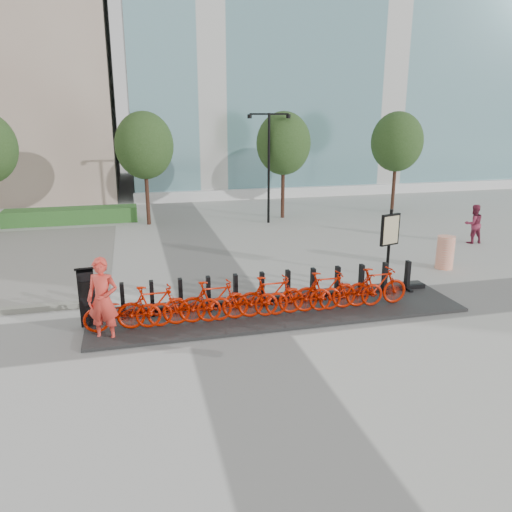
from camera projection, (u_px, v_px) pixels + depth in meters
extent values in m
plane|color=#A5A69E|center=(232.00, 321.00, 12.40)|extent=(120.00, 120.00, 0.00)
cube|color=#41737B|center=(346.00, 14.00, 36.62)|extent=(32.00, 16.00, 24.00)
cube|color=#1D571C|center=(72.00, 216.00, 23.43)|extent=(6.00, 1.20, 0.70)
cylinder|color=#4F2A1C|center=(147.00, 192.00, 22.82)|extent=(0.18, 0.18, 3.00)
ellipsoid|color=#1A3512|center=(144.00, 145.00, 22.24)|extent=(2.60, 2.60, 2.99)
cylinder|color=#4F2A1C|center=(283.00, 187.00, 24.35)|extent=(0.18, 0.18, 3.00)
ellipsoid|color=#1A3512|center=(284.00, 143.00, 23.77)|extent=(2.60, 2.60, 2.99)
cylinder|color=#4F2A1C|center=(394.00, 183.00, 25.76)|extent=(0.18, 0.18, 3.00)
ellipsoid|color=#1A3512|center=(397.00, 142.00, 25.18)|extent=(2.60, 2.60, 2.99)
cylinder|color=black|center=(269.00, 169.00, 22.90)|extent=(0.12, 0.12, 5.00)
cube|color=black|center=(259.00, 114.00, 22.12)|extent=(0.90, 0.08, 0.08)
cube|color=black|center=(279.00, 114.00, 22.34)|extent=(0.90, 0.08, 0.08)
cylinder|color=black|center=(250.00, 116.00, 22.05)|extent=(0.20, 0.20, 0.18)
cylinder|color=black|center=(288.00, 116.00, 22.47)|extent=(0.20, 0.20, 0.18)
cube|color=#242424|center=(278.00, 310.00, 12.97)|extent=(9.60, 2.40, 0.08)
imported|color=#AB1400|center=(122.00, 311.00, 11.59)|extent=(1.78, 0.62, 0.93)
imported|color=#AB1400|center=(154.00, 306.00, 11.74)|extent=(1.72, 0.49, 1.04)
imported|color=#AB1400|center=(184.00, 306.00, 11.93)|extent=(1.78, 0.62, 0.93)
imported|color=#AB1400|center=(214.00, 301.00, 12.08)|extent=(1.72, 0.49, 1.04)
imported|color=#AB1400|center=(243.00, 300.00, 12.27)|extent=(1.78, 0.62, 0.93)
imported|color=#AB1400|center=(271.00, 296.00, 12.42)|extent=(1.72, 0.49, 1.04)
imported|color=#AB1400|center=(299.00, 295.00, 12.60)|extent=(1.78, 0.62, 0.93)
imported|color=#AB1400|center=(325.00, 291.00, 12.76)|extent=(1.72, 0.49, 1.04)
imported|color=#AB1400|center=(351.00, 290.00, 12.94)|extent=(1.78, 0.62, 0.93)
imported|color=#AB1400|center=(377.00, 286.00, 13.10)|extent=(1.72, 0.49, 1.04)
cube|color=black|center=(87.00, 298.00, 11.84)|extent=(0.41, 0.36, 1.35)
cube|color=black|center=(84.00, 269.00, 11.64)|extent=(0.49, 0.42, 0.17)
cube|color=black|center=(85.00, 290.00, 11.61)|extent=(0.27, 0.05, 0.38)
imported|color=red|center=(103.00, 300.00, 11.09)|extent=(0.83, 0.68, 1.95)
imported|color=maroon|center=(474.00, 224.00, 19.69)|extent=(0.78, 0.62, 1.55)
cylinder|color=#FF4B11|center=(445.00, 252.00, 16.48)|extent=(0.62, 0.62, 1.09)
cylinder|color=black|center=(389.00, 244.00, 15.48)|extent=(0.10, 0.10, 2.16)
cube|color=black|center=(390.00, 230.00, 15.36)|extent=(0.71, 0.30, 0.98)
cube|color=tan|center=(391.00, 230.00, 15.31)|extent=(0.59, 0.20, 0.87)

